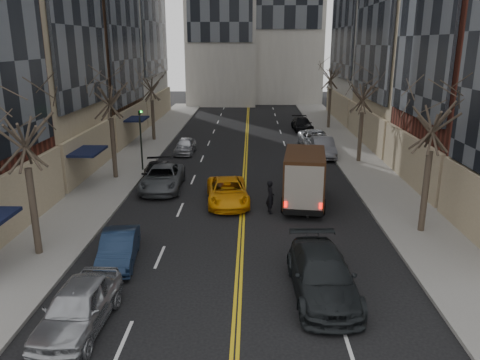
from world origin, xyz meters
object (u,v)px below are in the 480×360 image
(observer_sedan, at_px, (322,275))
(taxi, at_px, (228,192))
(pedestrian, at_px, (270,197))
(ups_truck, at_px, (304,178))

(observer_sedan, relative_size, taxi, 1.11)
(observer_sedan, xyz_separation_m, pedestrian, (-1.60, 8.65, 0.12))
(ups_truck, xyz_separation_m, pedestrian, (-1.98, -1.50, -0.67))
(ups_truck, relative_size, taxi, 1.20)
(ups_truck, height_order, taxi, ups_truck)
(taxi, relative_size, pedestrian, 2.72)
(taxi, bearing_deg, pedestrian, -39.11)
(observer_sedan, bearing_deg, pedestrian, 98.27)
(taxi, distance_m, pedestrian, 2.88)
(observer_sedan, distance_m, pedestrian, 8.79)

